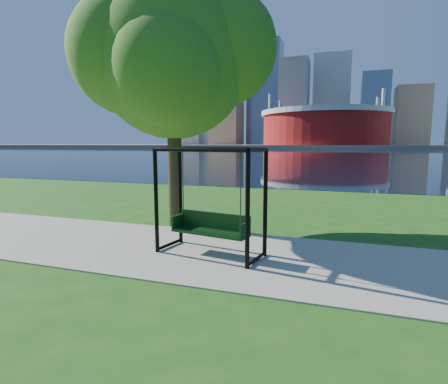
% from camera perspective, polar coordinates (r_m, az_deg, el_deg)
% --- Properties ---
extents(ground, '(900.00, 900.00, 0.00)m').
position_cam_1_polar(ground, '(8.87, 0.74, -9.23)').
color(ground, '#1E5114').
rests_on(ground, ground).
extents(path, '(120.00, 4.00, 0.03)m').
position_cam_1_polar(path, '(8.41, -0.34, -10.08)').
color(path, '#9E937F').
rests_on(path, ground).
extents(river, '(900.00, 180.00, 0.02)m').
position_cam_1_polar(river, '(110.12, 17.56, 6.13)').
color(river, black).
rests_on(river, ground).
extents(far_bank, '(900.00, 228.00, 2.00)m').
position_cam_1_polar(far_bank, '(314.07, 18.50, 7.15)').
color(far_bank, '#937F60').
rests_on(far_bank, ground).
extents(stadium, '(83.00, 83.00, 32.00)m').
position_cam_1_polar(stadium, '(243.66, 16.10, 10.28)').
color(stadium, maroon).
rests_on(stadium, far_bank).
extents(skyline, '(392.00, 66.00, 96.50)m').
position_cam_1_polar(skyline, '(329.21, 18.03, 13.27)').
color(skyline, gray).
rests_on(skyline, far_bank).
extents(swing, '(2.61, 1.47, 2.53)m').
position_cam_1_polar(swing, '(8.14, -2.23, -1.92)').
color(swing, black).
rests_on(swing, ground).
extents(park_tree, '(6.10, 5.51, 7.58)m').
position_cam_1_polar(park_tree, '(11.54, -8.48, 21.09)').
color(park_tree, black).
rests_on(park_tree, ground).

